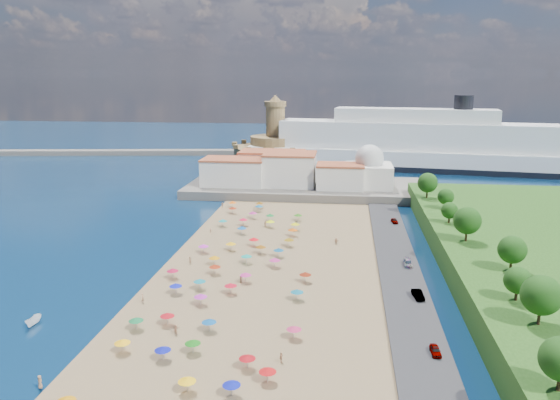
# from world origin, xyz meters

# --- Properties ---
(ground) EXTENTS (700.00, 700.00, 0.00)m
(ground) POSITION_xyz_m (0.00, 0.00, 0.00)
(ground) COLOR #071938
(ground) RESTS_ON ground
(terrace) EXTENTS (90.00, 36.00, 3.00)m
(terrace) POSITION_xyz_m (10.00, 73.00, 1.50)
(terrace) COLOR #59544C
(terrace) RESTS_ON ground
(jetty) EXTENTS (18.00, 70.00, 2.40)m
(jetty) POSITION_xyz_m (-12.00, 108.00, 1.20)
(jetty) COLOR #59544C
(jetty) RESTS_ON ground
(breakwater) EXTENTS (199.03, 34.77, 2.60)m
(breakwater) POSITION_xyz_m (-110.00, 153.00, 1.30)
(breakwater) COLOR #59544C
(breakwater) RESTS_ON ground
(waterfront_buildings) EXTENTS (57.00, 29.00, 11.00)m
(waterfront_buildings) POSITION_xyz_m (-3.05, 73.64, 7.88)
(waterfront_buildings) COLOR silver
(waterfront_buildings) RESTS_ON terrace
(domed_building) EXTENTS (16.00, 16.00, 15.00)m
(domed_building) POSITION_xyz_m (30.00, 71.00, 8.97)
(domed_building) COLOR silver
(domed_building) RESTS_ON terrace
(fortress) EXTENTS (40.00, 40.00, 32.40)m
(fortress) POSITION_xyz_m (-12.00, 138.00, 6.68)
(fortress) COLOR olive
(fortress) RESTS_ON ground
(cruise_ship) EXTENTS (153.12, 43.17, 33.10)m
(cruise_ship) POSITION_xyz_m (51.91, 128.52, 9.80)
(cruise_ship) COLOR black
(cruise_ship) RESTS_ON ground
(beach_parasols) EXTENTS (30.53, 115.02, 2.20)m
(beach_parasols) POSITION_xyz_m (-1.26, -11.33, 2.15)
(beach_parasols) COLOR gray
(beach_parasols) RESTS_ON beach
(beachgoers) EXTENTS (39.93, 105.21, 1.89)m
(beachgoers) POSITION_xyz_m (-2.21, -4.79, 1.12)
(beachgoers) COLOR tan
(beachgoers) RESTS_ON beach
(moored_boats) EXTENTS (9.21, 28.90, 1.67)m
(moored_boats) POSITION_xyz_m (-26.89, -54.36, 0.81)
(moored_boats) COLOR white
(moored_boats) RESTS_ON ground
(parked_cars) EXTENTS (2.22, 78.77, 1.45)m
(parked_cars) POSITION_xyz_m (36.00, -8.80, 1.36)
(parked_cars) COLOR gray
(parked_cars) RESTS_ON promenade
(hillside_trees) EXTENTS (12.56, 107.74, 7.71)m
(hillside_trees) POSITION_xyz_m (48.97, -9.89, 10.21)
(hillside_trees) COLOR #382314
(hillside_trees) RESTS_ON hillside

